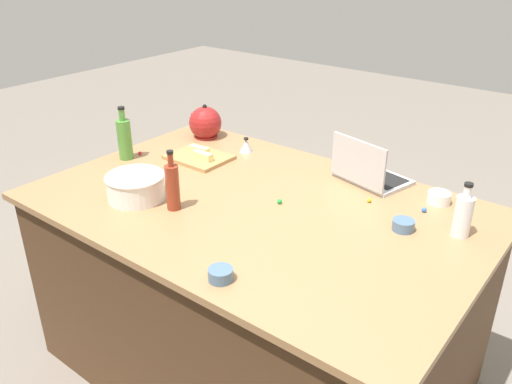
{
  "coord_description": "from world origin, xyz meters",
  "views": [
    {
      "loc": [
        -1.2,
        1.54,
        1.9
      ],
      "look_at": [
        0.0,
        0.0,
        0.95
      ],
      "focal_mm": 36.82,
      "sensor_mm": 36.0,
      "label": 1
    }
  ],
  "objects_px": {
    "bottle_olive": "(125,138)",
    "ramekin_small": "(439,198)",
    "cutting_board": "(199,157)",
    "ramekin_medium": "(403,225)",
    "kitchen_timer": "(246,145)",
    "bottle_vinegar": "(463,215)",
    "butter_stick_left": "(199,150)",
    "mixing_bowl_large": "(136,186)",
    "laptop": "(368,173)",
    "butter_stick_right": "(203,156)",
    "ramekin_wide": "(221,274)",
    "bottle_soy": "(172,186)",
    "kettle": "(205,123)"
  },
  "relations": [
    {
      "from": "bottle_olive",
      "to": "ramekin_medium",
      "type": "distance_m",
      "value": 1.41
    },
    {
      "from": "ramekin_medium",
      "to": "ramekin_wide",
      "type": "distance_m",
      "value": 0.75
    },
    {
      "from": "ramekin_medium",
      "to": "bottle_olive",
      "type": "bearing_deg",
      "value": 7.37
    },
    {
      "from": "bottle_olive",
      "to": "ramekin_small",
      "type": "xyz_separation_m",
      "value": [
        -1.42,
        -0.48,
        -0.08
      ]
    },
    {
      "from": "laptop",
      "to": "cutting_board",
      "type": "height_order",
      "value": "laptop"
    },
    {
      "from": "kettle",
      "to": "kitchen_timer",
      "type": "relative_size",
      "value": 2.77
    },
    {
      "from": "bottle_soy",
      "to": "cutting_board",
      "type": "distance_m",
      "value": 0.54
    },
    {
      "from": "laptop",
      "to": "butter_stick_right",
      "type": "relative_size",
      "value": 3.22
    },
    {
      "from": "bottle_vinegar",
      "to": "kitchen_timer",
      "type": "height_order",
      "value": "bottle_vinegar"
    },
    {
      "from": "butter_stick_right",
      "to": "bottle_vinegar",
      "type": "bearing_deg",
      "value": -176.39
    },
    {
      "from": "ramekin_small",
      "to": "kitchen_timer",
      "type": "bearing_deg",
      "value": 2.56
    },
    {
      "from": "bottle_vinegar",
      "to": "bottle_olive",
      "type": "bearing_deg",
      "value": 9.84
    },
    {
      "from": "mixing_bowl_large",
      "to": "bottle_vinegar",
      "type": "xyz_separation_m",
      "value": [
        -1.19,
        -0.54,
        0.03
      ]
    },
    {
      "from": "bottle_olive",
      "to": "bottle_vinegar",
      "type": "relative_size",
      "value": 1.25
    },
    {
      "from": "laptop",
      "to": "ramekin_small",
      "type": "height_order",
      "value": "laptop"
    },
    {
      "from": "bottle_olive",
      "to": "kettle",
      "type": "relative_size",
      "value": 1.25
    },
    {
      "from": "ramekin_medium",
      "to": "kitchen_timer",
      "type": "xyz_separation_m",
      "value": [
        0.97,
        -0.26,
        0.01
      ]
    },
    {
      "from": "cutting_board",
      "to": "ramekin_wide",
      "type": "distance_m",
      "value": 1.04
    },
    {
      "from": "bottle_vinegar",
      "to": "butter_stick_right",
      "type": "distance_m",
      "value": 1.24
    },
    {
      "from": "butter_stick_right",
      "to": "ramekin_small",
      "type": "distance_m",
      "value": 1.11
    },
    {
      "from": "bottle_olive",
      "to": "cutting_board",
      "type": "bearing_deg",
      "value": -143.34
    },
    {
      "from": "laptop",
      "to": "ramekin_wide",
      "type": "distance_m",
      "value": 0.98
    },
    {
      "from": "cutting_board",
      "to": "ramekin_medium",
      "type": "height_order",
      "value": "ramekin_medium"
    },
    {
      "from": "bottle_olive",
      "to": "bottle_soy",
      "type": "bearing_deg",
      "value": 158.15
    },
    {
      "from": "ramekin_medium",
      "to": "butter_stick_right",
      "type": "bearing_deg",
      "value": -0.82
    },
    {
      "from": "bottle_soy",
      "to": "ramekin_medium",
      "type": "xyz_separation_m",
      "value": [
        -0.81,
        -0.41,
        -0.08
      ]
    },
    {
      "from": "laptop",
      "to": "bottle_vinegar",
      "type": "height_order",
      "value": "laptop"
    },
    {
      "from": "mixing_bowl_large",
      "to": "bottle_olive",
      "type": "distance_m",
      "value": 0.47
    },
    {
      "from": "bottle_soy",
      "to": "kettle",
      "type": "height_order",
      "value": "bottle_soy"
    },
    {
      "from": "kitchen_timer",
      "to": "laptop",
      "type": "bearing_deg",
      "value": -175.75
    },
    {
      "from": "kettle",
      "to": "kitchen_timer",
      "type": "xyz_separation_m",
      "value": [
        -0.32,
        0.04,
        -0.04
      ]
    },
    {
      "from": "laptop",
      "to": "butter_stick_right",
      "type": "bearing_deg",
      "value": 21.48
    },
    {
      "from": "mixing_bowl_large",
      "to": "ramekin_medium",
      "type": "height_order",
      "value": "mixing_bowl_large"
    },
    {
      "from": "mixing_bowl_large",
      "to": "bottle_vinegar",
      "type": "bearing_deg",
      "value": -155.58
    },
    {
      "from": "mixing_bowl_large",
      "to": "ramekin_small",
      "type": "bearing_deg",
      "value": -143.92
    },
    {
      "from": "bottle_soy",
      "to": "butter_stick_right",
      "type": "bearing_deg",
      "value": -60.67
    },
    {
      "from": "butter_stick_left",
      "to": "kitchen_timer",
      "type": "distance_m",
      "value": 0.24
    },
    {
      "from": "bottle_soy",
      "to": "ramekin_wide",
      "type": "relative_size",
      "value": 3.08
    },
    {
      "from": "butter_stick_left",
      "to": "ramekin_medium",
      "type": "height_order",
      "value": "butter_stick_left"
    },
    {
      "from": "bottle_olive",
      "to": "kitchen_timer",
      "type": "height_order",
      "value": "bottle_olive"
    },
    {
      "from": "bottle_vinegar",
      "to": "cutting_board",
      "type": "distance_m",
      "value": 1.28
    },
    {
      "from": "ramekin_medium",
      "to": "cutting_board",
      "type": "bearing_deg",
      "value": -1.96
    },
    {
      "from": "bottle_olive",
      "to": "butter_stick_left",
      "type": "bearing_deg",
      "value": -138.75
    },
    {
      "from": "ramekin_medium",
      "to": "bottle_soy",
      "type": "bearing_deg",
      "value": 27.0
    },
    {
      "from": "laptop",
      "to": "ramekin_wide",
      "type": "height_order",
      "value": "laptop"
    },
    {
      "from": "cutting_board",
      "to": "kitchen_timer",
      "type": "bearing_deg",
      "value": -119.47
    },
    {
      "from": "laptop",
      "to": "mixing_bowl_large",
      "type": "distance_m",
      "value": 1.03
    },
    {
      "from": "cutting_board",
      "to": "kitchen_timer",
      "type": "distance_m",
      "value": 0.25
    },
    {
      "from": "cutting_board",
      "to": "butter_stick_left",
      "type": "xyz_separation_m",
      "value": [
        0.02,
        -0.02,
        0.03
      ]
    },
    {
      "from": "bottle_olive",
      "to": "cutting_board",
      "type": "xyz_separation_m",
      "value": [
        -0.29,
        -0.22,
        -0.1
      ]
    }
  ]
}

